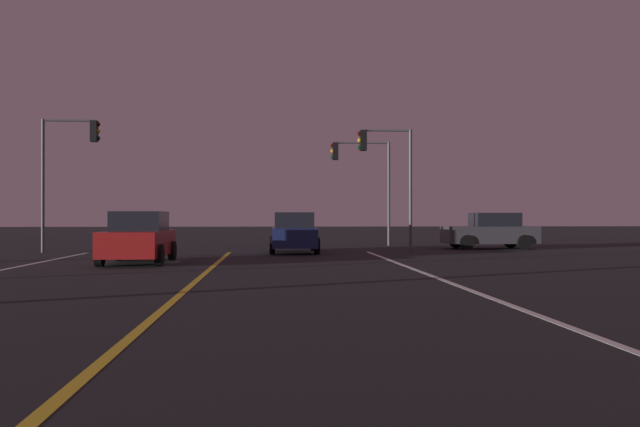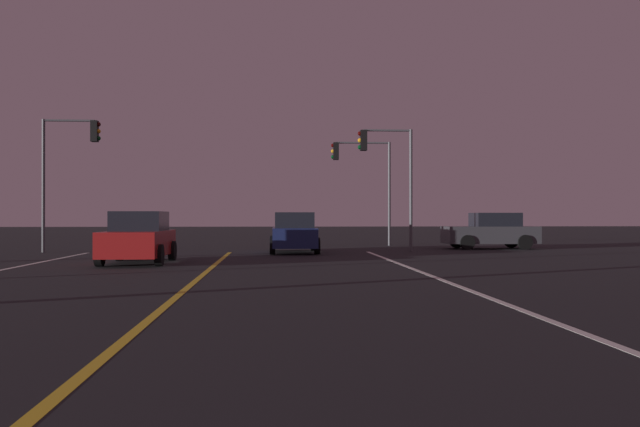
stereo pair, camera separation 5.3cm
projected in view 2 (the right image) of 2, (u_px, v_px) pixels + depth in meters
The scene contains 8 objects.
lane_edge_right at pixel (525, 311), 10.85m from camera, with size 0.16×36.19×0.01m, color silver.
lane_center_divider at pixel (155, 315), 10.43m from camera, with size 0.16×36.19×0.01m, color gold.
car_oncoming at pixel (139, 238), 21.96m from camera, with size 2.02×4.30×1.70m.
car_crossing_side at pixel (491, 231), 31.63m from camera, with size 4.30×2.02×1.70m.
car_ahead_far at pixel (294, 233), 28.25m from camera, with size 2.02×4.30×1.70m.
traffic_light_near_right at pixel (386, 161), 29.47m from camera, with size 2.43×0.36×5.37m.
traffic_light_near_left at pixel (70, 155), 28.52m from camera, with size 2.46×0.36×5.67m.
traffic_light_far_right at pixel (361, 168), 34.93m from camera, with size 3.14×0.36×5.43m.
Camera 2 is at (1.85, 1.50, 1.55)m, focal length 37.62 mm.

